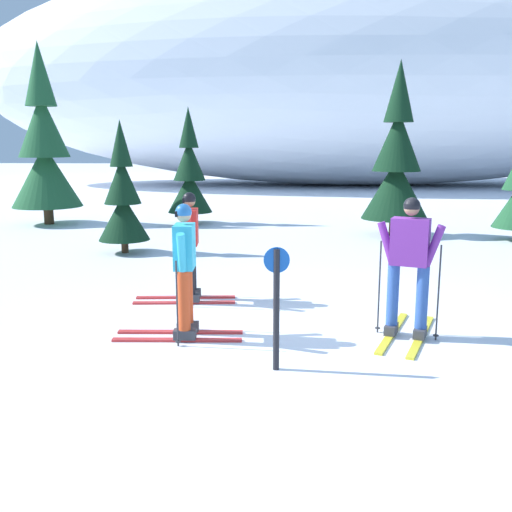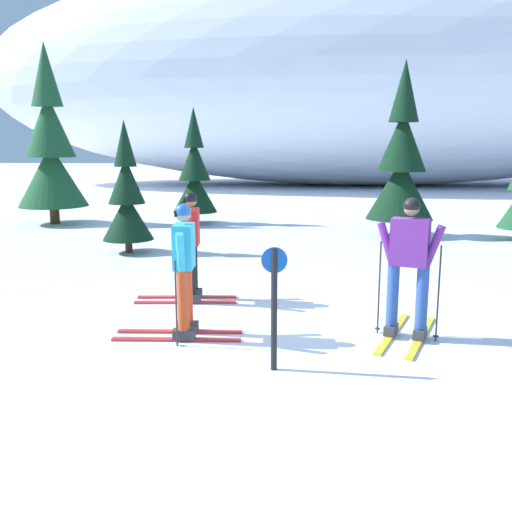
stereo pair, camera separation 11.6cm
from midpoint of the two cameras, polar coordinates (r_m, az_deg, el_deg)
The scene contains 10 objects.
ground_plane at distance 7.85m, azimuth 6.64°, elevation -7.25°, with size 120.00×120.00×0.00m, color white.
skier_cyan_jacket at distance 7.36m, azimuth -6.65°, elevation -1.27°, with size 1.65×0.77×1.72m.
skier_purple_jacket at distance 7.51m, azimuth 15.19°, elevation -0.86°, with size 1.06×1.82×1.80m.
skier_red_jacket at distance 9.07m, azimuth -6.04°, elevation 1.08°, with size 1.61×0.78×1.71m.
pine_tree_far_left at distance 18.70m, azimuth -19.35°, elevation 9.81°, with size 2.06×2.06×5.35m.
pine_tree_left at distance 13.33m, azimuth -12.31°, elevation 5.58°, with size 1.14×1.14×2.95m.
pine_tree_center_left at distance 17.87m, azimuth -5.86°, elevation 7.86°, with size 1.35×1.35×3.50m.
pine_tree_center at distance 15.81m, azimuth 14.27°, elevation 8.73°, with size 1.75×1.75×4.53m.
snow_ridge_background at distance 34.79m, azimuth 10.83°, elevation 17.02°, with size 44.02×15.92×12.29m, color white.
trail_marker_post at distance 6.28m, azimuth 2.32°, elevation -4.42°, with size 0.28×0.07×1.37m.
Camera 2 is at (-0.36, -7.44, 2.47)m, focal length 40.80 mm.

